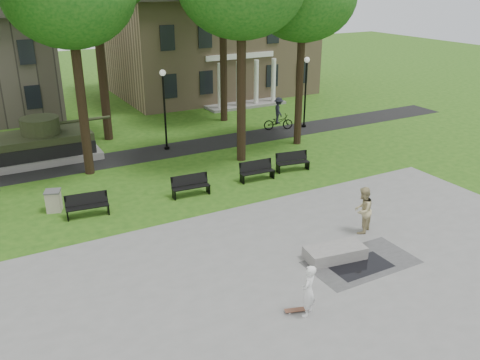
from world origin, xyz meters
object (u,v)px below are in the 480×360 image
object	(u,v)px
skateboarder	(308,291)
trash_bin	(54,201)
cyclist	(278,117)
park_bench_0	(87,205)
friend_watching	(363,210)
concrete_block	(335,253)

from	to	relation	value
skateboarder	trash_bin	size ratio (longest dim) A/B	1.77
cyclist	park_bench_0	bearing A→B (deg)	134.99
trash_bin	park_bench_0	bearing A→B (deg)	-45.65
friend_watching	trash_bin	distance (m)	13.23
skateboarder	park_bench_0	size ratio (longest dim) A/B	0.92
concrete_block	skateboarder	distance (m)	3.68
skateboarder	friend_watching	size ratio (longest dim) A/B	0.88
park_bench_0	concrete_block	bearing A→B (deg)	-41.74
skateboarder	park_bench_0	world-z (taller)	skateboarder
skateboarder	trash_bin	distance (m)	12.65
skateboarder	cyclist	world-z (taller)	cyclist
concrete_block	skateboarder	xyz separation A→B (m)	(-2.85, -2.24, 0.62)
park_bench_0	friend_watching	bearing A→B (deg)	-29.67
friend_watching	trash_bin	world-z (taller)	friend_watching
concrete_block	cyclist	size ratio (longest dim) A/B	1.01
trash_bin	cyclist	bearing A→B (deg)	21.30
concrete_block	trash_bin	bearing A→B (deg)	131.91
skateboarder	concrete_block	bearing A→B (deg)	-178.32
cyclist	trash_bin	world-z (taller)	cyclist
friend_watching	trash_bin	xyz separation A→B (m)	(-10.48, 8.06, -0.50)
friend_watching	cyclist	xyz separation A→B (m)	(5.12, 14.15, -0.09)
concrete_block	skateboarder	size ratio (longest dim) A/B	1.30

